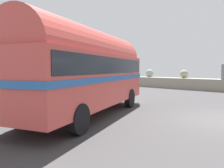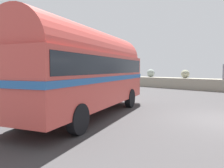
# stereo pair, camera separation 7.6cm
# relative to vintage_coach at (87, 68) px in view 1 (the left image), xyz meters

# --- Properties ---
(vintage_coach) EXTENTS (5.61, 8.83, 3.70)m
(vintage_coach) POSITION_rel_vintage_coach_xyz_m (0.00, 0.00, 0.00)
(vintage_coach) COLOR black
(vintage_coach) RESTS_ON ground
(second_coach) EXTENTS (5.65, 8.82, 3.70)m
(second_coach) POSITION_rel_vintage_coach_xyz_m (-5.15, 0.99, 0.00)
(second_coach) COLOR black
(second_coach) RESTS_ON ground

